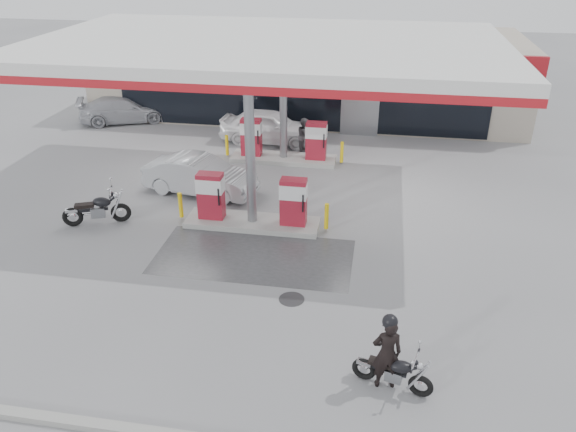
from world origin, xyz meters
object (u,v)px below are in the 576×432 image
(biker_main, at_px, (387,353))
(parked_motorcycle, at_px, (98,210))
(sedan_white, at_px, (269,126))
(pump_island_near, at_px, (252,206))
(hatchback_silver, at_px, (200,176))
(main_motorcycle, at_px, (394,373))
(attendant, at_px, (304,136))
(parked_car_left, at_px, (124,109))
(pump_island_far, at_px, (283,145))

(biker_main, distance_m, parked_motorcycle, 11.40)
(sedan_white, bearing_deg, pump_island_near, -169.50)
(hatchback_silver, bearing_deg, parked_motorcycle, 148.36)
(main_motorcycle, bearing_deg, pump_island_near, 139.04)
(attendant, bearing_deg, main_motorcycle, -172.37)
(parked_car_left, bearing_deg, sedan_white, -126.08)
(pump_island_near, height_order, attendant, pump_island_near)
(attendant, relative_size, parked_car_left, 0.36)
(pump_island_near, xyz_separation_m, attendant, (0.76, 7.00, 0.10))
(parked_motorcycle, relative_size, sedan_white, 0.47)
(parked_motorcycle, xyz_separation_m, parked_car_left, (-3.87, 10.78, 0.15))
(pump_island_far, xyz_separation_m, hatchback_silver, (-2.50, -3.80, -0.01))
(pump_island_far, height_order, main_motorcycle, pump_island_far)
(sedan_white, distance_m, parked_car_left, 8.14)
(pump_island_near, height_order, sedan_white, pump_island_near)
(sedan_white, relative_size, parked_car_left, 1.00)
(pump_island_near, distance_m, attendant, 7.04)
(parked_car_left, bearing_deg, pump_island_near, -161.25)
(hatchback_silver, bearing_deg, pump_island_far, -23.20)
(biker_main, distance_m, parked_car_left, 21.58)
(pump_island_far, distance_m, main_motorcycle, 13.69)
(sedan_white, bearing_deg, parked_car_left, 80.21)
(biker_main, height_order, parked_motorcycle, biker_main)
(pump_island_near, distance_m, parked_motorcycle, 5.21)
(hatchback_silver, bearing_deg, main_motorcycle, -131.43)
(pump_island_far, relative_size, attendant, 3.18)
(main_motorcycle, height_order, parked_motorcycle, parked_motorcycle)
(main_motorcycle, bearing_deg, sedan_white, 125.61)
(sedan_white, xyz_separation_m, attendant, (1.84, -1.20, 0.04))
(parked_motorcycle, distance_m, sedan_white, 9.86)
(main_motorcycle, height_order, biker_main, biker_main)
(parked_motorcycle, distance_m, hatchback_silver, 3.99)
(pump_island_far, bearing_deg, sedan_white, 116.18)
(pump_island_near, bearing_deg, sedan_white, 97.52)
(parked_motorcycle, bearing_deg, pump_island_far, 30.70)
(pump_island_far, relative_size, parked_car_left, 1.13)
(pump_island_near, height_order, parked_car_left, pump_island_near)
(pump_island_near, height_order, hatchback_silver, pump_island_near)
(pump_island_near, relative_size, sedan_white, 1.14)
(parked_motorcycle, height_order, attendant, attendant)
(pump_island_far, bearing_deg, biker_main, -70.58)
(main_motorcycle, relative_size, parked_motorcycle, 0.83)
(attendant, bearing_deg, parked_motorcycle, 134.52)
(pump_island_far, bearing_deg, pump_island_near, -90.00)
(main_motorcycle, relative_size, attendant, 1.10)
(sedan_white, distance_m, hatchback_silver, 6.16)
(pump_island_near, height_order, biker_main, pump_island_near)
(pump_island_far, bearing_deg, parked_motorcycle, -127.23)
(main_motorcycle, bearing_deg, hatchback_silver, 143.07)
(hatchback_silver, xyz_separation_m, parked_car_left, (-6.52, 7.80, -0.05))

